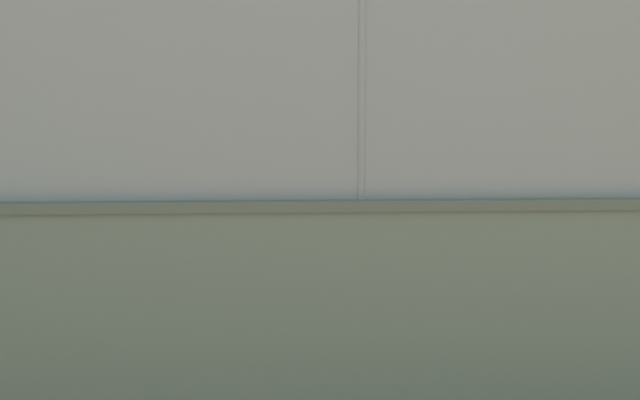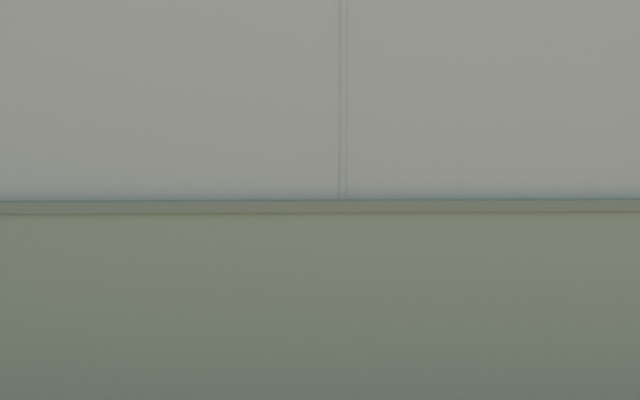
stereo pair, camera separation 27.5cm
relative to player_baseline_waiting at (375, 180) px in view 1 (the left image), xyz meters
name	(u,v)px [view 1 (the left image)]	position (x,y,z in m)	size (l,w,h in m)	color
ground_plane	(322,216)	(1.33, -0.69, -1.01)	(260.00, 260.00, 0.00)	tan
perimeter_wall	(152,308)	(3.66, 11.29, -0.16)	(29.73, 0.91, 1.68)	slate
fence_panel_on_wall	(145,47)	(3.66, 11.29, 1.82)	(29.20, 0.63, 2.29)	gray
player_baseline_waiting	(375,180)	(0.00, 0.00, 0.00)	(0.99, 0.86, 1.70)	#591919
player_at_service_line	(287,201)	(2.41, 4.70, -0.03)	(0.82, 1.00, 1.65)	black
sports_ball	(423,228)	(-0.66, 2.39, -0.91)	(0.19, 0.19, 0.19)	orange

